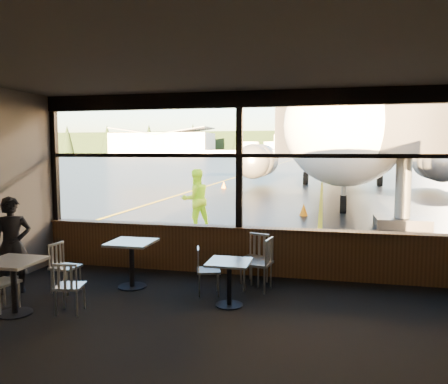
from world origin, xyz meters
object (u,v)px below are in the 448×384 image
(jet_bridge, at_px, (395,145))
(chair_left_s, at_px, (1,283))
(chair_near_w, at_px, (209,271))
(ground_crew, at_px, (196,199))
(cone_nose, at_px, (304,210))
(airliner, at_px, (344,96))
(chair_mid_w, at_px, (66,268))
(chair_near_n, at_px, (254,259))
(chair_near_e, at_px, (258,264))
(passenger, at_px, (12,245))
(cafe_table_mid, at_px, (132,265))
(cafe_table_near, at_px, (229,284))
(cone_wing, at_px, (224,185))
(chair_mid_s, at_px, (70,287))
(cafe_table_left, at_px, (14,288))

(jet_bridge, distance_m, chair_left_s, 10.81)
(chair_near_w, xyz_separation_m, ground_crew, (-1.91, 5.69, 0.52))
(ground_crew, xyz_separation_m, cone_nose, (3.06, 3.58, -0.70))
(airliner, bearing_deg, chair_mid_w, -100.88)
(chair_near_n, bearing_deg, cone_nose, -74.15)
(chair_near_e, distance_m, passenger, 4.14)
(cafe_table_mid, distance_m, chair_near_w, 1.40)
(chair_near_n, height_order, ground_crew, ground_crew)
(passenger, xyz_separation_m, ground_crew, (1.33, 6.33, 0.10))
(chair_left_s, distance_m, ground_crew, 7.18)
(chair_near_w, relative_size, chair_mid_w, 0.95)
(cafe_table_near, bearing_deg, passenger, -177.10)
(jet_bridge, distance_m, chair_near_w, 8.12)
(jet_bridge, xyz_separation_m, chair_near_w, (-3.87, -6.81, -2.15))
(airliner, relative_size, ground_crew, 21.08)
(ground_crew, distance_m, cone_nose, 4.76)
(cafe_table_mid, bearing_deg, chair_left_s, -133.92)
(jet_bridge, height_order, chair_near_e, jet_bridge)
(cone_wing, bearing_deg, chair_mid_s, -83.22)
(chair_near_e, bearing_deg, cone_nose, 8.15)
(chair_mid_w, height_order, ground_crew, ground_crew)
(chair_near_w, bearing_deg, chair_near_e, 101.04)
(chair_near_e, bearing_deg, cafe_table_left, 130.55)
(chair_near_n, relative_size, chair_mid_s, 1.13)
(cafe_table_mid, bearing_deg, chair_mid_s, -106.01)
(airliner, bearing_deg, cafe_table_left, -100.66)
(airliner, distance_m, cafe_table_mid, 24.33)
(cafe_table_near, relative_size, chair_mid_w, 0.84)
(chair_mid_w, relative_size, chair_left_s, 0.99)
(cafe_table_left, bearing_deg, chair_near_e, 29.87)
(jet_bridge, distance_m, chair_near_n, 7.17)
(cafe_table_mid, relative_size, cafe_table_left, 1.01)
(chair_mid_w, distance_m, ground_crew, 6.14)
(chair_near_e, relative_size, cone_wing, 2.15)
(ground_crew, bearing_deg, cafe_table_near, 72.01)
(cone_nose, bearing_deg, cone_wing, 116.87)
(passenger, distance_m, cone_nose, 10.85)
(airliner, bearing_deg, passenger, -102.66)
(passenger, bearing_deg, cone_nose, 28.75)
(chair_near_e, bearing_deg, passenger, 115.26)
(chair_near_n, bearing_deg, chair_mid_w, 40.22)
(chair_mid_w, xyz_separation_m, passenger, (-0.84, -0.23, 0.39))
(chair_near_w, distance_m, cone_wing, 20.52)
(chair_mid_s, bearing_deg, ground_crew, 79.46)
(cafe_table_near, height_order, cafe_table_left, cafe_table_left)
(chair_near_n, xyz_separation_m, chair_left_s, (-3.47, -2.16, -0.02))
(chair_near_e, height_order, chair_near_w, chair_near_e)
(cafe_table_left, height_order, chair_left_s, chair_left_s)
(chair_near_w, xyz_separation_m, chair_left_s, (-2.82, -1.42, 0.03))
(passenger, bearing_deg, cafe_table_near, -34.45)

